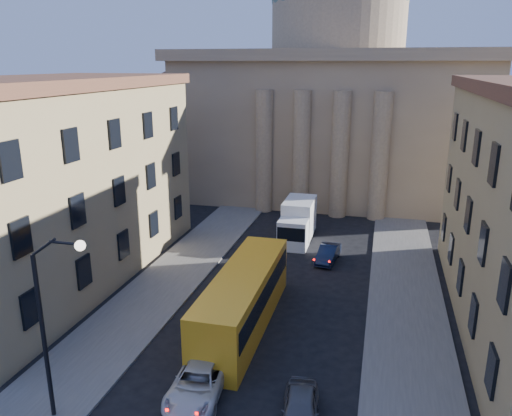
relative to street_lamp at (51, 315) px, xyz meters
The scene contains 10 objects.
sidewalk_left 11.38m from the street_lamp, 98.71° to the left, with size 5.00×60.00×0.15m, color #595651.
sidewalk_right 19.14m from the street_lamp, 32.88° to the left, with size 5.00×60.00×0.15m, color #595651.
church 48.43m from the street_lamp, 81.65° to the left, with size 68.02×28.76×36.60m.
building_left 17.36m from the street_lamp, 125.62° to the left, with size 11.60×26.60×14.70m.
street_lamp is the anchor object (origin of this frame).
car_left_mid 7.68m from the street_lamp, 30.40° to the left, with size 2.43×5.28×1.47m, color silver.
car_right_far 11.69m from the street_lamp, 13.14° to the left, with size 1.66×4.14×1.41m, color #4F4F54.
car_right_distant 24.30m from the street_lamp, 66.57° to the left, with size 1.39×3.99×1.32m, color #0E1732.
city_bus 12.12m from the street_lamp, 61.02° to the left, with size 2.95×12.62×3.56m.
box_truck 27.28m from the street_lamp, 76.82° to the left, with size 2.63×6.54×3.59m.
Camera 1 is at (6.28, -8.37, 15.63)m, focal length 35.00 mm.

